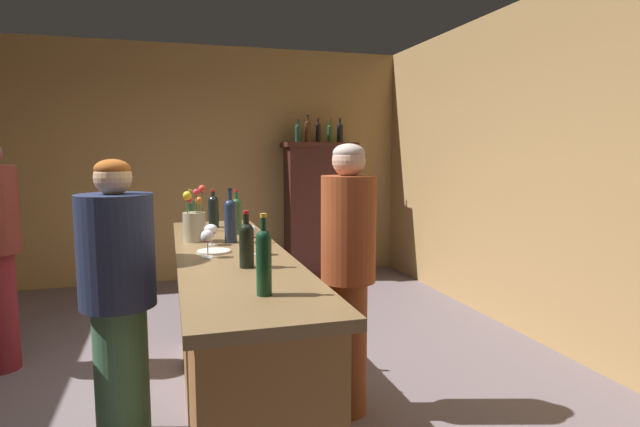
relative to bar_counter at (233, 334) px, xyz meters
The scene contains 23 objects.
floor 0.63m from the bar_counter, 159.32° to the left, with size 8.94×8.94×0.00m, color slate.
wall_back 3.76m from the bar_counter, 95.48° to the left, with size 6.03×0.12×2.88m, color tan.
wall_right 2.83m from the bar_counter, ahead, with size 0.12×7.00×2.88m, color tan.
bar_counter is the anchor object (origin of this frame).
display_cabinet 3.66m from the bar_counter, 65.68° to the left, with size 0.92×0.45×1.71m.
wine_bottle_syrah 0.72m from the bar_counter, 83.55° to the left, with size 0.08×0.08×0.35m.
wine_bottle_rose 1.18m from the bar_counter, 88.82° to the right, with size 0.06×0.06×0.33m.
wine_bottle_pinot 0.91m from the bar_counter, 79.68° to the left, with size 0.07×0.07×0.31m.
wine_bottle_malbec 0.78m from the bar_counter, 86.66° to the right, with size 0.07×0.07×0.29m.
wine_bottle_riesling 1.20m from the bar_counter, 90.76° to the left, with size 0.08×0.08×0.29m.
wine_bottle_merlot 1.09m from the bar_counter, 102.22° to the left, with size 0.07×0.07×0.31m.
wine_glass_front 0.65m from the bar_counter, 112.17° to the left, with size 0.08×0.08×0.13m.
wine_glass_mid 0.65m from the bar_counter, 54.48° to the right, with size 0.07×0.07×0.17m.
wine_glass_rear 0.64m from the bar_counter, 134.61° to the right, with size 0.07×0.07×0.15m.
flower_arrangement 0.77m from the bar_counter, 114.59° to the left, with size 0.15×0.15×0.36m.
cheese_plate 0.52m from the bar_counter, behind, with size 0.19×0.19×0.01m, color white.
display_bottle_left 3.78m from the bar_counter, 69.73° to the left, with size 0.08×0.08×0.28m.
display_bottle_midleft 3.83m from the bar_counter, 67.87° to the left, with size 0.07×0.07×0.34m.
display_bottle_center 3.87m from the bar_counter, 65.86° to the left, with size 0.06×0.06×0.32m.
display_bottle_midright 3.93m from the bar_counter, 63.71° to the left, with size 0.06×0.06×0.30m.
display_bottle_right 3.99m from the bar_counter, 61.87° to the left, with size 0.08×0.08×0.31m.
patron_in_navy 0.71m from the bar_counter, behind, with size 0.40×0.40×1.55m.
bartender 0.80m from the bar_counter, 12.65° to the right, with size 0.33×0.33×1.64m.
Camera 1 is at (0.01, -3.13, 1.58)m, focal length 29.09 mm.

